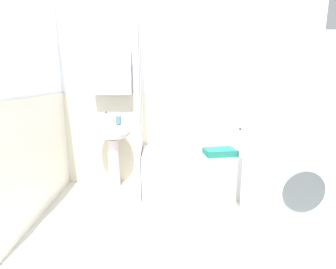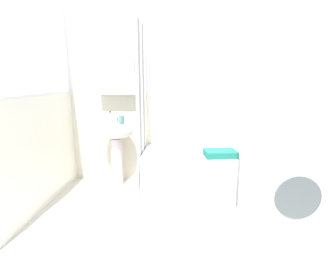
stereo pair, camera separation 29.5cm
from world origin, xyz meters
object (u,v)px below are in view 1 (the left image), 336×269
body_wash_bottle (240,137)px  towel_folded (220,152)px  soap_dispenser (106,118)px  washer_dryer_stack (290,138)px  sink (113,141)px  lotion_bottle (259,139)px  bathtub (208,170)px  shampoo_bottle (249,136)px  toothbrush_cup (119,120)px

body_wash_bottle → towel_folded: (-0.37, -0.43, -0.07)m
soap_dispenser → washer_dryer_stack: 2.09m
sink → lotion_bottle: size_ratio=4.60×
bathtub → shampoo_bottle: 0.75m
shampoo_bottle → washer_dryer_stack: bearing=-91.6°
toothbrush_cup → lotion_bottle: (1.81, 0.11, -0.28)m
body_wash_bottle → towel_folded: bearing=-130.3°
sink → soap_dispenser: size_ratio=5.58×
lotion_bottle → shampoo_bottle: 0.13m
soap_dispenser → shampoo_bottle: size_ratio=0.63×
soap_dispenser → bathtub: 1.43m
bathtub → shampoo_bottle: (0.59, 0.27, 0.37)m
soap_dispenser → towel_folded: size_ratio=0.42×
toothbrush_cup → shampoo_bottle: (1.69, 0.15, -0.25)m
body_wash_bottle → washer_dryer_stack: 1.10m
body_wash_bottle → washer_dryer_stack: (0.10, -1.07, 0.23)m
towel_folded → lotion_bottle: bearing=34.3°
toothbrush_cup → bathtub: size_ratio=0.06×
lotion_bottle → washer_dryer_stack: (-0.15, -1.06, 0.26)m
toothbrush_cup → lotion_bottle: 1.84m
sink → lotion_bottle: 1.89m
lotion_bottle → towel_folded: (-0.62, -0.42, -0.05)m
towel_folded → washer_dryer_stack: (0.47, -0.64, 0.30)m
sink → body_wash_bottle: bearing=3.8°
soap_dispenser → lotion_bottle: soap_dispenser is taller
sink → body_wash_bottle: size_ratio=3.62×
shampoo_bottle → washer_dryer_stack: 1.13m
bathtub → shampoo_bottle: bearing=25.1°
soap_dispenser → towel_folded: bearing=-16.0°
towel_folded → sink: bearing=165.7°
soap_dispenser → lotion_bottle: (1.97, 0.04, -0.29)m
lotion_bottle → body_wash_bottle: size_ratio=0.79×
bathtub → lotion_bottle: (0.71, 0.23, 0.34)m
body_wash_bottle → shampoo_bottle: bearing=13.6°
towel_folded → body_wash_bottle: bearing=49.7°
bathtub → body_wash_bottle: (0.46, 0.24, 0.37)m
towel_folded → washer_dryer_stack: bearing=-53.8°
sink → toothbrush_cup: bearing=-6.3°
lotion_bottle → shampoo_bottle: (-0.12, 0.04, 0.03)m
soap_dispenser → towel_folded: 1.45m
body_wash_bottle → lotion_bottle: bearing=-2.0°
sink → soap_dispenser: 0.30m
shampoo_bottle → body_wash_bottle: bearing=-166.4°
toothbrush_cup → sink: bearing=173.7°
soap_dispenser → body_wash_bottle: size_ratio=0.65×
shampoo_bottle → towel_folded: shampoo_bottle is taller
toothbrush_cup → body_wash_bottle: bearing=4.3°
toothbrush_cup → lotion_bottle: toothbrush_cup is taller
bathtub → washer_dryer_stack: washer_dryer_stack is taller
washer_dryer_stack → towel_folded: bearing=126.2°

